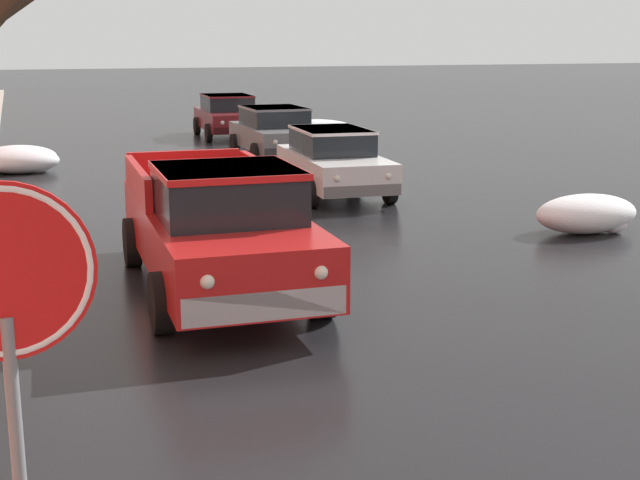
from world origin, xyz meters
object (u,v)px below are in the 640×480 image
(sedan_white_parked_kerbside_close, at_px, (333,160))
(sedan_grey_parked_kerbside_mid, at_px, (276,131))
(pickup_truck_red_approaching_near_lane, at_px, (218,227))
(sedan_maroon_parked_far_down_block, at_px, (228,115))
(stop_sign_at_corner, at_px, (7,328))

(sedan_white_parked_kerbside_close, bearing_deg, sedan_grey_parked_kerbside_mid, 85.36)
(pickup_truck_red_approaching_near_lane, relative_size, sedan_grey_parked_kerbside_mid, 1.38)
(pickup_truck_red_approaching_near_lane, relative_size, sedan_maroon_parked_far_down_block, 1.33)
(sedan_grey_parked_kerbside_mid, xyz_separation_m, stop_sign_at_corner, (-6.95, -20.11, 1.37))
(pickup_truck_red_approaching_near_lane, relative_size, stop_sign_at_corner, 1.98)
(sedan_white_parked_kerbside_close, distance_m, stop_sign_at_corner, 15.40)
(sedan_maroon_parked_far_down_block, xyz_separation_m, stop_sign_at_corner, (-6.92, -25.84, 1.37))
(pickup_truck_red_approaching_near_lane, distance_m, sedan_grey_parked_kerbside_mid, 13.44)
(sedan_white_parked_kerbside_close, xyz_separation_m, stop_sign_at_corner, (-6.44, -13.92, 1.37))
(sedan_white_parked_kerbside_close, relative_size, sedan_maroon_parked_far_down_block, 0.99)
(sedan_grey_parked_kerbside_mid, relative_size, stop_sign_at_corner, 1.43)
(sedan_white_parked_kerbside_close, bearing_deg, sedan_maroon_parked_far_down_block, 87.73)
(pickup_truck_red_approaching_near_lane, xyz_separation_m, sedan_grey_parked_kerbside_mid, (4.44, 12.68, -0.13))
(pickup_truck_red_approaching_near_lane, xyz_separation_m, sedan_white_parked_kerbside_close, (3.94, 6.49, -0.13))
(pickup_truck_red_approaching_near_lane, distance_m, sedan_white_parked_kerbside_close, 7.60)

